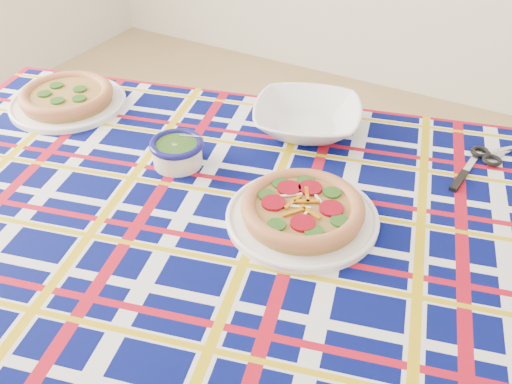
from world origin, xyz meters
The scene contains 9 objects.
floor centered at (0.00, 0.00, 0.00)m, with size 4.00×4.00×0.00m, color #A68556.
dining_table centered at (0.22, -0.26, 0.70)m, with size 1.85×1.40×0.77m.
tablecloth centered at (0.22, -0.26, 0.72)m, with size 1.67×1.06×0.11m, color #040A4C, non-canonical shape.
main_focaccia_plate centered at (0.38, -0.22, 0.81)m, with size 0.33×0.33×0.06m, color olive, non-canonical shape.
pesto_bowl centered at (0.03, -0.17, 0.81)m, with size 0.13×0.13×0.08m, color #1E3E10, non-canonical shape.
serving_bowl centered at (0.23, 0.12, 0.81)m, with size 0.28×0.28×0.07m, color white.
second_focaccia_plate centered at (-0.41, -0.08, 0.81)m, with size 0.33×0.33×0.06m, color olive, non-canonical shape.
table_knife centered at (0.65, 0.18, 0.78)m, with size 0.22×0.02×0.01m, color silver, non-canonical shape.
kitchen_scissors centered at (0.72, 0.28, 0.78)m, with size 0.19×0.09×0.02m, color silver, non-canonical shape.
Camera 1 is at (0.75, -1.07, 1.56)m, focal length 40.00 mm.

